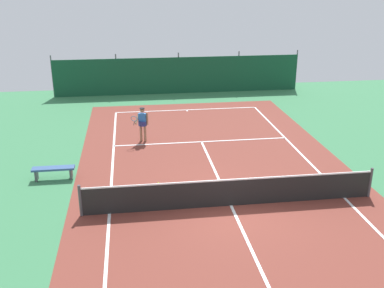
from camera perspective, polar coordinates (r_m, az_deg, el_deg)
The scene contains 8 objects.
ground_plane at distance 15.72m, azimuth 4.91°, elevation -7.73°, with size 36.00×36.00×0.00m, color #387A4C.
court_surface at distance 15.72m, azimuth 4.92°, elevation -7.72°, with size 11.02×26.60×0.01m.
tennis_net at distance 15.49m, azimuth 4.97°, elevation -6.06°, with size 10.12×0.10×1.10m.
back_fence at distance 30.92m, azimuth -1.78°, elevation 7.84°, with size 16.30×0.98×2.70m.
tennis_player at distance 21.37m, azimuth -6.26°, elevation 2.77°, with size 0.82×0.67×1.64m.
tennis_ball_near_player at distance 17.26m, azimuth -4.26°, elevation -4.90°, with size 0.07×0.07×0.07m, color #CCDB33.
parked_car at distance 33.52m, azimuth -8.14°, elevation 8.93°, with size 2.33×4.36×1.68m.
courtside_bench at distance 18.25m, azimuth -17.04°, elevation -3.17°, with size 1.60×0.40×0.49m.
Camera 1 is at (-3.23, -13.49, 7.40)m, focal length 42.39 mm.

